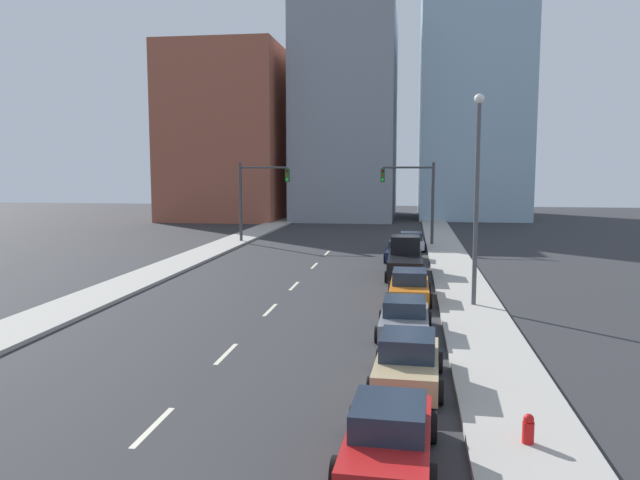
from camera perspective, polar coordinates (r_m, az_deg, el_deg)
sidewalk_left at (r=56.96m, az=-6.89°, el=0.31°), size 2.80×97.49×0.17m
sidewalk_right at (r=55.06m, az=11.06°, el=0.03°), size 2.80×97.49×0.17m
lane_stripe_at_8m at (r=16.22m, az=-15.00°, el=-16.16°), size 0.16×2.40×0.01m
lane_stripe_at_14m at (r=21.57m, az=-8.57°, el=-10.24°), size 0.16×2.40×0.01m
lane_stripe_at_20m at (r=27.79m, az=-4.58°, el=-6.38°), size 0.16×2.40×0.01m
lane_stripe_at_26m at (r=33.27m, az=-2.38°, el=-4.21°), size 0.16×2.40×0.01m
lane_stripe_at_33m at (r=40.11m, az=-0.52°, el=-2.36°), size 0.16×2.40×0.01m
lane_stripe_at_39m at (r=46.11m, az=0.64°, el=-1.20°), size 0.16×2.40×0.01m
building_brick_left at (r=79.52m, az=-8.31°, el=9.50°), size 14.00×16.00×20.84m
building_office_center at (r=80.82m, az=2.57°, el=11.19°), size 12.00×20.00×25.55m
building_glass_right at (r=85.47m, az=13.71°, el=15.10°), size 13.00×20.00×38.43m
traffic_signal_left at (r=52.45m, az=-6.06°, el=4.44°), size 4.31×0.35×6.71m
traffic_signal_right at (r=50.82m, az=8.97°, el=4.33°), size 4.31×0.35×6.71m
street_lamp at (r=28.25m, az=14.15°, el=4.70°), size 0.44×0.44×9.42m
fire_hydrant at (r=15.11m, az=18.49°, el=-16.33°), size 0.26×0.26×0.84m
sedan_red at (r=13.74m, az=6.31°, el=-17.39°), size 2.14×4.28×1.38m
sedan_tan at (r=18.40m, az=8.00°, el=-10.98°), size 2.16×4.31×1.52m
sedan_gray at (r=23.80m, az=7.74°, el=-7.08°), size 2.09×4.24×1.38m
sedan_orange at (r=29.69m, az=8.17°, el=-4.27°), size 2.07×4.41×1.48m
pickup_truck_black at (r=36.30m, az=7.78°, el=-1.90°), size 2.24×6.16×2.29m
sedan_navy at (r=42.54m, az=7.42°, el=-1.03°), size 2.21×4.45×1.40m
sedan_silver at (r=48.52m, az=8.35°, el=-0.14°), size 2.20×4.28×1.35m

